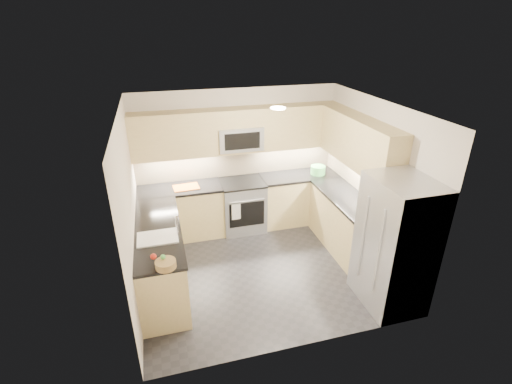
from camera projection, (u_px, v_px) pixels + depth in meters
The scene contains 35 objects.
floor at pixel (262, 267), 5.82m from camera, with size 3.60×3.20×0.00m, color #26252B.
ceiling at pixel (263, 108), 4.76m from camera, with size 3.60×3.20×0.02m, color beige.
wall_back at pixel (238, 159), 6.68m from camera, with size 3.60×0.02×2.50m, color beige.
wall_front at pixel (305, 259), 3.89m from camera, with size 3.60×0.02×2.50m, color beige.
wall_left at pixel (131, 212), 4.85m from camera, with size 0.02×3.20×2.50m, color beige.
wall_right at pixel (374, 182), 5.72m from camera, with size 0.02×3.20×2.50m, color beige.
base_cab_back_left at pixel (182, 213), 6.50m from camera, with size 1.42×0.60×0.90m, color #D7C081.
base_cab_back_right at pixel (298, 198), 7.02m from camera, with size 1.42×0.60×0.90m, color #D7C081.
base_cab_right at pixel (347, 225), 6.12m from camera, with size 0.60×1.70×0.90m, color #D7C081.
base_cab_peninsula at pixel (161, 258), 5.26m from camera, with size 0.60×2.00×0.90m, color #D7C081.
countertop_back_left at pixel (179, 189), 6.30m from camera, with size 1.42×0.63×0.04m, color black.
countertop_back_right at pixel (299, 176), 6.82m from camera, with size 1.42×0.63×0.04m, color black.
countertop_right at pixel (350, 200), 5.92m from camera, with size 0.63×1.70×0.04m, color black.
countertop_peninsula at pixel (157, 230), 5.07m from camera, with size 0.63×2.00×0.04m, color black.
upper_cab_back at pixel (239, 130), 6.29m from camera, with size 3.60×0.35×0.75m, color #D7C081.
upper_cab_right at pixel (359, 142), 5.67m from camera, with size 0.35×1.95×0.75m, color #D7C081.
backsplash_back at pixel (238, 162), 6.70m from camera, with size 3.60×0.01×0.51m, color tan.
backsplash_right at pixel (359, 175), 6.14m from camera, with size 0.01×2.30×0.51m, color tan.
gas_range at pixel (242, 206), 6.74m from camera, with size 0.76×0.65×0.91m, color #999CA0.
range_cooktop at pixel (242, 183), 6.54m from camera, with size 0.76×0.65×0.03m, color black.
oven_door_glass at pixel (247, 214), 6.45m from camera, with size 0.62×0.02×0.45m, color black.
oven_handle at pixel (247, 201), 6.32m from camera, with size 0.02×0.02×0.60m, color #B2B5BA.
microwave at pixel (240, 138), 6.32m from camera, with size 0.76×0.40×0.40m, color #A3A5AB.
microwave_door at pixel (242, 141), 6.14m from camera, with size 0.60×0.01×0.28m, color black.
refrigerator at pixel (395, 244), 4.78m from camera, with size 0.70×0.90×1.80m, color #A8A9B0.
fridge_handle_left at pixel (378, 253), 4.51m from camera, with size 0.02×0.02×1.20m, color #B2B5BA.
fridge_handle_right at pixel (363, 238), 4.83m from camera, with size 0.02×0.02×1.20m, color #B2B5BA.
sink_basin at pixel (158, 242), 4.86m from camera, with size 0.52×0.38×0.16m, color white.
faucet at pixel (177, 226), 4.84m from camera, with size 0.03×0.03×0.28m, color silver.
utensil_bowl at pixel (318, 170), 6.81m from camera, with size 0.27×0.27×0.15m, color #4AAC4E.
cutting_board at pixel (186, 187), 6.29m from camera, with size 0.42×0.30×0.01m, color orange.
fruit_basket at pixel (166, 264), 4.25m from camera, with size 0.24×0.24×0.09m, color #9D7E49.
fruit_apple at pixel (153, 256), 4.27m from camera, with size 0.07×0.07×0.07m, color #AB2213.
fruit_pear at pixel (163, 257), 4.26m from camera, with size 0.06×0.06×0.06m, color #4BB04D.
dish_towel_check at pixel (236, 212), 6.33m from camera, with size 0.15×0.01×0.29m, color white.
Camera 1 is at (-1.36, -4.57, 3.54)m, focal length 26.00 mm.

